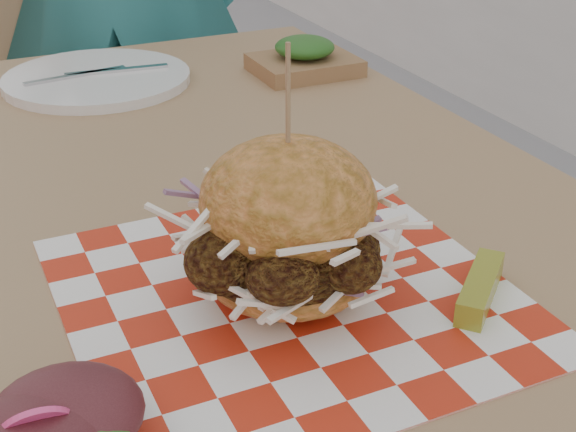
{
  "coord_description": "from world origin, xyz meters",
  "views": [
    {
      "loc": [
        -0.01,
        -0.5,
        1.12
      ],
      "look_at": [
        0.23,
        0.01,
        0.82
      ],
      "focal_mm": 50.0,
      "sensor_mm": 36.0,
      "label": 1
    }
  ],
  "objects": [
    {
      "name": "place_setting",
      "position": [
        0.21,
        0.64,
        0.76
      ],
      "size": [
        0.27,
        0.27,
        0.02
      ],
      "color": "white",
      "rests_on": "patio_table"
    },
    {
      "name": "pickle_spear",
      "position": [
        0.37,
        -0.06,
        0.76
      ],
      "size": [
        0.09,
        0.08,
        0.02
      ],
      "primitive_type": "cube",
      "rotation": [
        0.0,
        0.0,
        0.73
      ],
      "color": "#999A2C",
      "rests_on": "paper_liner"
    },
    {
      "name": "kraft_tray",
      "position": [
        0.51,
        0.56,
        0.77
      ],
      "size": [
        0.15,
        0.12,
        0.06
      ],
      "color": "olive",
      "rests_on": "patio_table"
    },
    {
      "name": "patio_table",
      "position": [
        0.21,
        0.22,
        0.67
      ],
      "size": [
        0.8,
        1.2,
        0.75
      ],
      "color": "tan",
      "rests_on": "ground"
    },
    {
      "name": "paper_liner",
      "position": [
        0.23,
        0.01,
        0.75
      ],
      "size": [
        0.36,
        0.36,
        0.0
      ],
      "primitive_type": "cube",
      "color": "red",
      "rests_on": "patio_table"
    },
    {
      "name": "patio_chair",
      "position": [
        0.24,
        1.27,
        0.55
      ],
      "size": [
        0.52,
        0.53,
        0.95
      ],
      "rotation": [
        0.0,
        0.0,
        -0.28
      ],
      "color": "tan",
      "rests_on": "ground"
    },
    {
      "name": "sandwich",
      "position": [
        0.23,
        0.01,
        0.81
      ],
      "size": [
        0.19,
        0.19,
        0.21
      ],
      "color": "orange",
      "rests_on": "paper_liner"
    }
  ]
}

